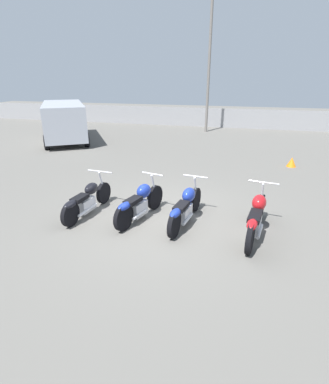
{
  "coord_description": "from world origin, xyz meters",
  "views": [
    {
      "loc": [
        1.76,
        -6.32,
        3.26
      ],
      "look_at": [
        0.0,
        0.15,
        0.65
      ],
      "focal_mm": 28.0,
      "sensor_mm": 36.0,
      "label": 1
    }
  ],
  "objects": [
    {
      "name": "motorcycle_slot_3",
      "position": [
        2.14,
        -0.27,
        0.45
      ],
      "size": [
        0.68,
        2.17,
        1.03
      ],
      "rotation": [
        0.0,
        0.0,
        -0.15
      ],
      "color": "black",
      "rests_on": "ground_plane"
    },
    {
      "name": "light_pole_left",
      "position": [
        -0.69,
        12.54,
        4.76
      ],
      "size": [
        0.7,
        0.35,
        8.15
      ],
      "color": "slate",
      "rests_on": "ground_plane"
    },
    {
      "name": "parked_van",
      "position": [
        -7.56,
        7.79,
        1.09
      ],
      "size": [
        4.43,
        5.3,
        1.94
      ],
      "rotation": [
        0.0,
        0.0,
        0.59
      ],
      "color": "#999EA8",
      "rests_on": "ground_plane"
    },
    {
      "name": "motorcycle_slot_1",
      "position": [
        -0.54,
        -0.14,
        0.43
      ],
      "size": [
        0.74,
        1.95,
        1.0
      ],
      "rotation": [
        0.0,
        0.0,
        -0.25
      ],
      "color": "black",
      "rests_on": "ground_plane"
    },
    {
      "name": "motorcycle_slot_0",
      "position": [
        -1.89,
        -0.23,
        0.39
      ],
      "size": [
        0.71,
        2.02,
        0.95
      ],
      "rotation": [
        0.0,
        0.0,
        -0.09
      ],
      "color": "black",
      "rests_on": "ground_plane"
    },
    {
      "name": "traffic_cone_near",
      "position": [
        3.55,
        5.65,
        0.18
      ],
      "size": [
        0.36,
        0.36,
        0.36
      ],
      "color": "orange",
      "rests_on": "ground_plane"
    },
    {
      "name": "fence_back",
      "position": [
        0.0,
        14.42,
        0.62
      ],
      "size": [
        40.0,
        0.04,
        1.24
      ],
      "color": "gray",
      "rests_on": "ground_plane"
    },
    {
      "name": "ground_plane",
      "position": [
        0.0,
        0.0,
        0.0
      ],
      "size": [
        60.0,
        60.0,
        0.0
      ],
      "primitive_type": "plane",
      "color": "#5B5954"
    },
    {
      "name": "motorcycle_slot_2",
      "position": [
        0.57,
        -0.07,
        0.42
      ],
      "size": [
        0.62,
        2.1,
        0.97
      ],
      "rotation": [
        0.0,
        0.0,
        -0.14
      ],
      "color": "black",
      "rests_on": "ground_plane"
    }
  ]
}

